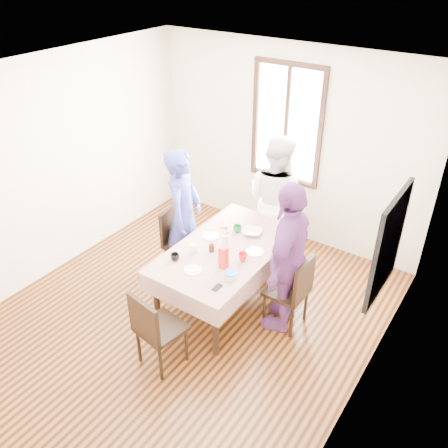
{
  "coord_description": "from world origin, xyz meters",
  "views": [
    {
      "loc": [
        2.66,
        -3.17,
        3.75
      ],
      "look_at": [
        0.23,
        0.41,
        1.1
      ],
      "focal_mm": 37.51,
      "sensor_mm": 36.0,
      "label": 1
    }
  ],
  "objects_px": {
    "chair_left": "(184,243)",
    "person_far": "(276,200)",
    "chair_right": "(287,290)",
    "chair_near": "(161,328)",
    "dining_table": "(226,275)",
    "person_right": "(288,258)",
    "person_left": "(183,215)",
    "chair_far": "(275,226)"
  },
  "relations": [
    {
      "from": "chair_left",
      "to": "person_far",
      "type": "bearing_deg",
      "value": 133.26
    },
    {
      "from": "chair_right",
      "to": "chair_near",
      "type": "distance_m",
      "value": 1.43
    },
    {
      "from": "dining_table",
      "to": "person_far",
      "type": "xyz_separation_m",
      "value": [
        0.0,
        1.14,
        0.49
      ]
    },
    {
      "from": "chair_near",
      "to": "person_far",
      "type": "bearing_deg",
      "value": 99.07
    },
    {
      "from": "chair_near",
      "to": "person_right",
      "type": "bearing_deg",
      "value": 67.69
    },
    {
      "from": "chair_left",
      "to": "person_left",
      "type": "height_order",
      "value": "person_left"
    },
    {
      "from": "person_far",
      "to": "person_right",
      "type": "relative_size",
      "value": 0.98
    },
    {
      "from": "person_left",
      "to": "person_far",
      "type": "relative_size",
      "value": 0.99
    },
    {
      "from": "person_left",
      "to": "person_right",
      "type": "distance_m",
      "value": 1.48
    },
    {
      "from": "chair_far",
      "to": "person_left",
      "type": "distance_m",
      "value": 1.31
    },
    {
      "from": "dining_table",
      "to": "person_left",
      "type": "distance_m",
      "value": 0.9
    },
    {
      "from": "chair_far",
      "to": "person_far",
      "type": "height_order",
      "value": "person_far"
    },
    {
      "from": "person_right",
      "to": "chair_near",
      "type": "bearing_deg",
      "value": -39.15
    },
    {
      "from": "chair_far",
      "to": "chair_near",
      "type": "relative_size",
      "value": 1.0
    },
    {
      "from": "chair_left",
      "to": "person_left",
      "type": "bearing_deg",
      "value": 81.04
    },
    {
      "from": "person_far",
      "to": "person_left",
      "type": "bearing_deg",
      "value": 63.52
    },
    {
      "from": "chair_far",
      "to": "chair_near",
      "type": "bearing_deg",
      "value": 94.93
    },
    {
      "from": "person_far",
      "to": "chair_left",
      "type": "bearing_deg",
      "value": 62.77
    },
    {
      "from": "dining_table",
      "to": "chair_near",
      "type": "xyz_separation_m",
      "value": [
        0.0,
        -1.16,
        0.08
      ]
    },
    {
      "from": "dining_table",
      "to": "chair_left",
      "type": "relative_size",
      "value": 1.86
    },
    {
      "from": "dining_table",
      "to": "chair_far",
      "type": "relative_size",
      "value": 1.86
    },
    {
      "from": "chair_right",
      "to": "person_far",
      "type": "xyz_separation_m",
      "value": [
        -0.76,
        1.09,
        0.41
      ]
    },
    {
      "from": "chair_left",
      "to": "person_right",
      "type": "height_order",
      "value": "person_right"
    },
    {
      "from": "chair_far",
      "to": "person_far",
      "type": "relative_size",
      "value": 0.52
    },
    {
      "from": "person_left",
      "to": "chair_right",
      "type": "bearing_deg",
      "value": -112.1
    },
    {
      "from": "dining_table",
      "to": "chair_right",
      "type": "xyz_separation_m",
      "value": [
        0.76,
        0.05,
        0.08
      ]
    },
    {
      "from": "person_left",
      "to": "dining_table",
      "type": "bearing_deg",
      "value": -120.15
    },
    {
      "from": "chair_left",
      "to": "chair_right",
      "type": "bearing_deg",
      "value": 77.07
    },
    {
      "from": "dining_table",
      "to": "chair_right",
      "type": "distance_m",
      "value": 0.77
    },
    {
      "from": "chair_right",
      "to": "person_far",
      "type": "relative_size",
      "value": 0.52
    },
    {
      "from": "dining_table",
      "to": "person_left",
      "type": "height_order",
      "value": "person_left"
    },
    {
      "from": "dining_table",
      "to": "chair_left",
      "type": "bearing_deg",
      "value": 168.24
    },
    {
      "from": "chair_left",
      "to": "chair_near",
      "type": "distance_m",
      "value": 1.52
    },
    {
      "from": "chair_left",
      "to": "person_left",
      "type": "distance_m",
      "value": 0.41
    },
    {
      "from": "person_far",
      "to": "person_right",
      "type": "xyz_separation_m",
      "value": [
        0.74,
        -1.09,
        0.01
      ]
    },
    {
      "from": "chair_near",
      "to": "person_left",
      "type": "xyz_separation_m",
      "value": [
        -0.74,
        1.32,
        0.41
      ]
    },
    {
      "from": "person_right",
      "to": "chair_far",
      "type": "bearing_deg",
      "value": -154.01
    },
    {
      "from": "chair_right",
      "to": "person_far",
      "type": "height_order",
      "value": "person_far"
    },
    {
      "from": "person_left",
      "to": "person_right",
      "type": "height_order",
      "value": "person_right"
    },
    {
      "from": "chair_right",
      "to": "person_right",
      "type": "bearing_deg",
      "value": 91.04
    },
    {
      "from": "person_left",
      "to": "person_far",
      "type": "height_order",
      "value": "person_far"
    },
    {
      "from": "person_left",
      "to": "person_right",
      "type": "relative_size",
      "value": 0.98
    }
  ]
}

